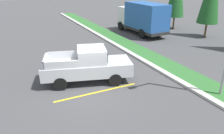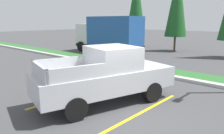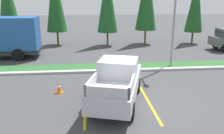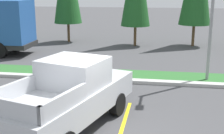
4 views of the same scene
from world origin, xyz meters
name	(u,v)px [view 1 (image 1 of 4)]	position (x,y,z in m)	size (l,w,h in m)	color
ground_plane	(91,87)	(0.00, 0.00, 0.00)	(120.00, 120.00, 0.00)	#424244
parking_line_near	(80,72)	(-2.40, 0.08, 0.00)	(0.12, 4.80, 0.01)	yellow
parking_line_far	(97,92)	(0.70, 0.08, 0.00)	(0.12, 4.80, 0.01)	yellow
curb_strip	(161,71)	(0.00, 5.00, 0.07)	(56.00, 0.40, 0.15)	#B2B2AD
grass_median	(174,69)	(0.00, 6.10, 0.03)	(56.00, 1.80, 0.06)	#2D662D
pickup_truck_main	(88,65)	(-0.84, 0.13, 1.04)	(3.28, 5.54, 2.10)	black
cargo_truck_distant	(142,17)	(-9.57, 9.67, 1.85)	(6.87, 2.67, 3.40)	black
traffic_cone	(92,58)	(-3.81, 1.54, 0.29)	(0.36, 0.36, 0.60)	orange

